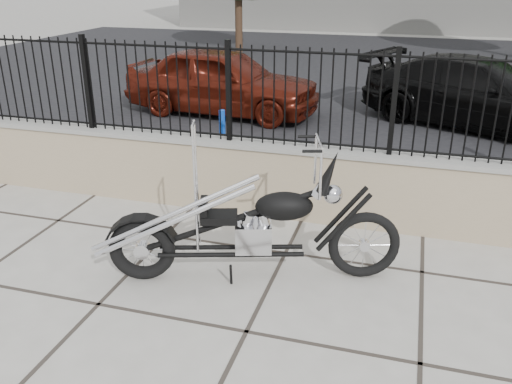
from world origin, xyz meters
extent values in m
plane|color=#99968E|center=(0.00, 0.00, 0.00)|extent=(90.00, 90.00, 0.00)
plane|color=black|center=(0.00, 12.50, 0.00)|extent=(30.00, 30.00, 0.00)
cube|color=gray|center=(0.00, 2.50, 0.48)|extent=(14.00, 0.36, 0.96)
cube|color=black|center=(0.00, 2.50, 1.56)|extent=(14.00, 0.08, 1.20)
imported|color=#4E140B|center=(-2.80, 7.23, 0.72)|extent=(4.34, 2.04, 1.43)
imported|color=black|center=(2.45, 7.69, 0.68)|extent=(5.04, 3.68, 1.36)
cylinder|color=#0D26C9|center=(-1.76, 4.32, 0.43)|extent=(0.11, 0.11, 0.85)
cylinder|color=#382619|center=(-5.29, 16.03, 1.35)|extent=(0.27, 0.27, 2.69)
camera|label=1|loc=(1.21, -3.79, 3.03)|focal=38.00mm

